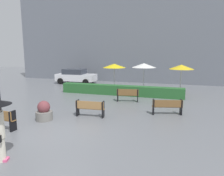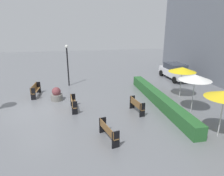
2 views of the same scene
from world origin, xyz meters
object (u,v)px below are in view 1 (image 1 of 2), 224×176
bench_far_right (167,106)px  patio_umbrella_yellow (114,66)px  patio_umbrella_white (144,65)px  patio_umbrella_yellow_far (181,67)px  bench_mid_center (90,107)px  planter_pot (44,112)px  parked_car (76,76)px  bench_back_row (128,94)px

bench_far_right → patio_umbrella_yellow: bearing=127.2°
patio_umbrella_white → patio_umbrella_yellow_far: bearing=-6.5°
bench_mid_center → patio_umbrella_yellow: size_ratio=0.68×
patio_umbrella_yellow → planter_pot: bearing=-96.1°
patio_umbrella_white → parked_car: 8.39m
bench_far_right → patio_umbrella_white: patio_umbrella_white is taller
patio_umbrella_yellow → patio_umbrella_white: bearing=-14.6°
bench_mid_center → bench_far_right: 4.28m
planter_pot → bench_back_row: bearing=58.0°
planter_pot → patio_umbrella_yellow: size_ratio=0.43×
bench_mid_center → planter_pot: bearing=-150.0°
bench_far_right → patio_umbrella_white: size_ratio=0.68×
patio_umbrella_white → planter_pot: bearing=-113.5°
bench_back_row → patio_umbrella_white: patio_umbrella_white is taller
bench_back_row → planter_pot: bearing=-122.0°
bench_mid_center → planter_pot: size_ratio=1.57×
patio_umbrella_yellow_far → parked_car: bearing=163.0°
patio_umbrella_yellow_far → patio_umbrella_yellow: bearing=169.5°
bench_mid_center → patio_umbrella_yellow_far: size_ratio=0.65×
planter_pot → patio_umbrella_yellow_far: bearing=51.1°
bench_back_row → parked_car: size_ratio=0.36×
bench_far_right → patio_umbrella_yellow: (-5.01, 6.61, 1.66)m
bench_mid_center → planter_pot: (-2.05, -1.19, -0.09)m
bench_back_row → planter_pot: 6.08m
planter_pot → patio_umbrella_yellow_far: (6.75, 8.36, 1.83)m
bench_back_row → patio_umbrella_white: bearing=81.1°
bench_back_row → patio_umbrella_white: 4.00m
bench_far_right → bench_back_row: bearing=139.9°
planter_pot → patio_umbrella_white: patio_umbrella_white is taller
bench_mid_center → bench_far_right: (3.96, 1.63, -0.02)m
patio_umbrella_yellow → parked_car: patio_umbrella_yellow is taller
bench_back_row → patio_umbrella_yellow_far: (3.52, 3.20, 1.73)m
bench_mid_center → bench_back_row: size_ratio=1.03×
bench_far_right → parked_car: bearing=138.5°
bench_mid_center → patio_umbrella_white: bearing=77.1°
patio_umbrella_white → patio_umbrella_yellow_far: patio_umbrella_white is taller
patio_umbrella_yellow → patio_umbrella_white: 2.87m
bench_back_row → bench_mid_center: bearing=-106.4°
bench_far_right → patio_umbrella_white: (-2.23, 5.89, 1.79)m
patio_umbrella_yellow_far → parked_car: (-10.69, 3.27, -1.44)m
planter_pot → patio_umbrella_yellow: 9.63m
bench_mid_center → patio_umbrella_white: patio_umbrella_white is taller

